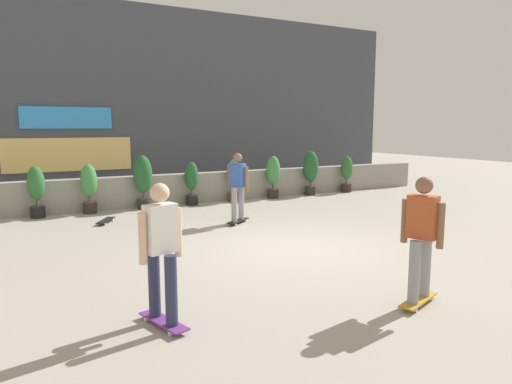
{
  "coord_description": "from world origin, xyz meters",
  "views": [
    {
      "loc": [
        -4.62,
        -7.31,
        2.33
      ],
      "look_at": [
        0.0,
        1.5,
        0.9
      ],
      "focal_mm": 32.26,
      "sensor_mm": 36.0,
      "label": 1
    }
  ],
  "objects_px": {
    "potted_plant_3": "(143,178)",
    "potted_plant_4": "(192,181)",
    "potted_plant_2": "(89,186)",
    "potted_plant_8": "(347,172)",
    "potted_plant_1": "(36,189)",
    "potted_plant_6": "(273,174)",
    "skater_far_left": "(161,248)",
    "skateboard_near_camera": "(106,220)",
    "potted_plant_7": "(311,170)",
    "skater_mid_plaza": "(422,235)",
    "skater_by_wall_left": "(238,185)",
    "potted_plant_5": "(234,178)"
  },
  "relations": [
    {
      "from": "potted_plant_3",
      "to": "skateboard_near_camera",
      "type": "height_order",
      "value": "potted_plant_3"
    },
    {
      "from": "potted_plant_3",
      "to": "potted_plant_4",
      "type": "height_order",
      "value": "potted_plant_3"
    },
    {
      "from": "potted_plant_5",
      "to": "potted_plant_7",
      "type": "xyz_separation_m",
      "value": [
        2.88,
        0.0,
        0.13
      ]
    },
    {
      "from": "skater_mid_plaza",
      "to": "skateboard_near_camera",
      "type": "height_order",
      "value": "skater_mid_plaza"
    },
    {
      "from": "skater_far_left",
      "to": "skateboard_near_camera",
      "type": "height_order",
      "value": "skater_far_left"
    },
    {
      "from": "potted_plant_2",
      "to": "potted_plant_5",
      "type": "xyz_separation_m",
      "value": [
        4.26,
        0.0,
        -0.01
      ]
    },
    {
      "from": "potted_plant_5",
      "to": "potted_plant_7",
      "type": "bearing_deg",
      "value": 0.0
    },
    {
      "from": "potted_plant_4",
      "to": "potted_plant_5",
      "type": "height_order",
      "value": "potted_plant_5"
    },
    {
      "from": "potted_plant_7",
      "to": "skater_mid_plaza",
      "type": "relative_size",
      "value": 0.88
    },
    {
      "from": "potted_plant_4",
      "to": "skater_far_left",
      "type": "height_order",
      "value": "skater_far_left"
    },
    {
      "from": "potted_plant_5",
      "to": "potted_plant_6",
      "type": "distance_m",
      "value": 1.41
    },
    {
      "from": "potted_plant_1",
      "to": "potted_plant_3",
      "type": "relative_size",
      "value": 0.87
    },
    {
      "from": "potted_plant_4",
      "to": "skater_by_wall_left",
      "type": "height_order",
      "value": "skater_by_wall_left"
    },
    {
      "from": "potted_plant_2",
      "to": "potted_plant_4",
      "type": "relative_size",
      "value": 1.04
    },
    {
      "from": "potted_plant_2",
      "to": "skateboard_near_camera",
      "type": "height_order",
      "value": "potted_plant_2"
    },
    {
      "from": "potted_plant_8",
      "to": "potted_plant_2",
      "type": "bearing_deg",
      "value": -180.0
    },
    {
      "from": "potted_plant_4",
      "to": "skater_by_wall_left",
      "type": "bearing_deg",
      "value": -88.52
    },
    {
      "from": "skater_by_wall_left",
      "to": "skater_mid_plaza",
      "type": "relative_size",
      "value": 1.0
    },
    {
      "from": "potted_plant_1",
      "to": "skater_mid_plaza",
      "type": "bearing_deg",
      "value": -64.64
    },
    {
      "from": "potted_plant_1",
      "to": "potted_plant_2",
      "type": "height_order",
      "value": "potted_plant_2"
    },
    {
      "from": "potted_plant_2",
      "to": "potted_plant_8",
      "type": "relative_size",
      "value": 1.04
    },
    {
      "from": "potted_plant_6",
      "to": "skateboard_near_camera",
      "type": "height_order",
      "value": "potted_plant_6"
    },
    {
      "from": "potted_plant_2",
      "to": "potted_plant_3",
      "type": "xyz_separation_m",
      "value": [
        1.45,
        0.0,
        0.14
      ]
    },
    {
      "from": "potted_plant_5",
      "to": "skateboard_near_camera",
      "type": "relative_size",
      "value": 1.66
    },
    {
      "from": "skateboard_near_camera",
      "to": "skater_mid_plaza",
      "type": "bearing_deg",
      "value": -69.46
    },
    {
      "from": "potted_plant_1",
      "to": "skater_by_wall_left",
      "type": "relative_size",
      "value": 0.78
    },
    {
      "from": "potted_plant_1",
      "to": "skater_far_left",
      "type": "distance_m",
      "value": 7.89
    },
    {
      "from": "potted_plant_3",
      "to": "potted_plant_7",
      "type": "height_order",
      "value": "potted_plant_3"
    },
    {
      "from": "potted_plant_1",
      "to": "skateboard_near_camera",
      "type": "bearing_deg",
      "value": -46.18
    },
    {
      "from": "potted_plant_3",
      "to": "potted_plant_6",
      "type": "relative_size",
      "value": 1.11
    },
    {
      "from": "potted_plant_1",
      "to": "potted_plant_5",
      "type": "bearing_deg",
      "value": 0.0
    },
    {
      "from": "potted_plant_5",
      "to": "potted_plant_8",
      "type": "height_order",
      "value": "potted_plant_5"
    },
    {
      "from": "skater_far_left",
      "to": "potted_plant_2",
      "type": "bearing_deg",
      "value": 87.89
    },
    {
      "from": "potted_plant_4",
      "to": "potted_plant_8",
      "type": "xyz_separation_m",
      "value": [
        5.79,
        0.0,
        -0.01
      ]
    },
    {
      "from": "skater_by_wall_left",
      "to": "potted_plant_2",
      "type": "bearing_deg",
      "value": 134.46
    },
    {
      "from": "potted_plant_1",
      "to": "potted_plant_2",
      "type": "bearing_deg",
      "value": -0.0
    },
    {
      "from": "potted_plant_3",
      "to": "skater_far_left",
      "type": "height_order",
      "value": "skater_far_left"
    },
    {
      "from": "potted_plant_8",
      "to": "skater_far_left",
      "type": "height_order",
      "value": "skater_far_left"
    },
    {
      "from": "potted_plant_3",
      "to": "skater_by_wall_left",
      "type": "relative_size",
      "value": 0.9
    },
    {
      "from": "potted_plant_6",
      "to": "potted_plant_4",
      "type": "bearing_deg",
      "value": 180.0
    },
    {
      "from": "skater_mid_plaza",
      "to": "potted_plant_6",
      "type": "bearing_deg",
      "value": 72.18
    },
    {
      "from": "potted_plant_2",
      "to": "skater_far_left",
      "type": "distance_m",
      "value": 7.84
    },
    {
      "from": "potted_plant_8",
      "to": "potted_plant_6",
      "type": "bearing_deg",
      "value": -180.0
    },
    {
      "from": "potted_plant_6",
      "to": "skater_far_left",
      "type": "relative_size",
      "value": 0.81
    },
    {
      "from": "potted_plant_1",
      "to": "potted_plant_8",
      "type": "bearing_deg",
      "value": 0.0
    },
    {
      "from": "potted_plant_1",
      "to": "potted_plant_6",
      "type": "xyz_separation_m",
      "value": [
        6.95,
        -0.0,
        0.04
      ]
    },
    {
      "from": "potted_plant_2",
      "to": "skater_far_left",
      "type": "xyz_separation_m",
      "value": [
        -0.29,
        -7.83,
        0.19
      ]
    },
    {
      "from": "potted_plant_6",
      "to": "skater_by_wall_left",
      "type": "xyz_separation_m",
      "value": [
        -2.71,
        -3.02,
        0.16
      ]
    },
    {
      "from": "potted_plant_7",
      "to": "potted_plant_8",
      "type": "distance_m",
      "value": 1.55
    },
    {
      "from": "potted_plant_4",
      "to": "skater_mid_plaza",
      "type": "distance_m",
      "value": 8.74
    }
  ]
}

